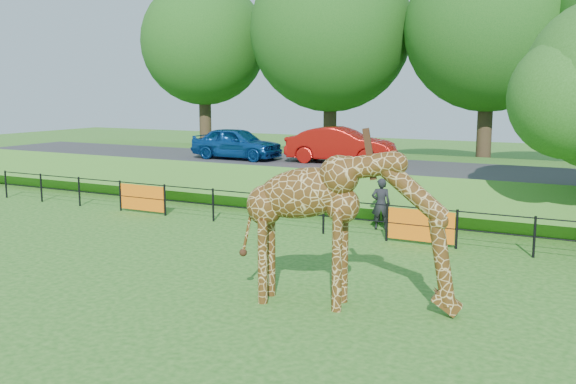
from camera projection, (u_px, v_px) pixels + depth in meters
name	position (u px, v px, depth m)	size (l,w,h in m)	color
ground	(152.00, 316.00, 12.42)	(90.00, 90.00, 0.00)	#225E17
giraffe	(347.00, 229.00, 12.67)	(4.48, 0.82, 3.20)	#503010
perimeter_fence	(323.00, 216.00, 19.34)	(28.07, 0.10, 1.10)	black
embankment	(400.00, 181.00, 25.88)	(40.00, 9.00, 1.30)	#225E17
road	(389.00, 168.00, 24.46)	(40.00, 5.00, 0.12)	#28282B
car_blue	(237.00, 143.00, 26.80)	(1.57, 3.90, 1.33)	#124A98
car_red	(341.00, 145.00, 25.39)	(1.50, 4.29, 1.41)	#B3110C
visitor	(381.00, 204.00, 19.86)	(0.59, 0.39, 1.62)	black
bg_tree_line	(487.00, 26.00, 29.66)	(37.30, 8.80, 11.82)	black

